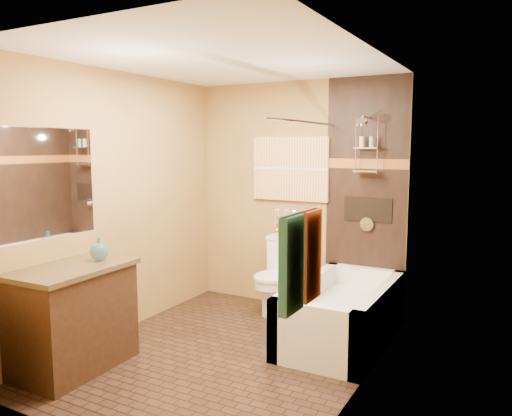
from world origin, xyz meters
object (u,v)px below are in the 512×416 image
Objects in this scene: sunset_painting at (290,169)px; vanity at (73,317)px; bathtub at (342,318)px; toilet at (279,275)px.

sunset_painting is 0.92× the size of vanity.
vanity is (-0.85, -2.31, -1.12)m from sunset_painting.
bathtub is 1.01m from toilet.
sunset_painting is 1.11× the size of toilet.
bathtub is 1.85× the size of toilet.
vanity is (-0.85, -2.04, 0.02)m from toilet.
toilet is at bearing -90.00° from sunset_painting.
sunset_painting is at bearing 89.29° from toilet.
toilet is (-0.00, -0.27, -1.14)m from sunset_painting.
vanity reaches higher than toilet.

